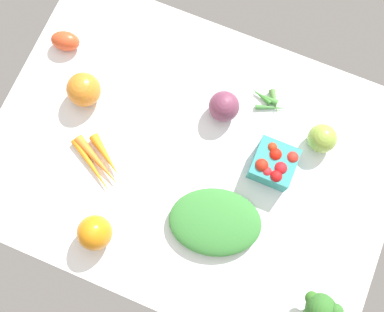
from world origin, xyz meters
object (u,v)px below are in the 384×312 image
object	(u,v)px
okra_pile	(269,100)
heirloom_tomato_orange	(84,90)
leafy_greens_clump	(215,222)
berry_basket	(274,164)
carrot_bunch	(99,161)
heirloom_tomato_green	(322,138)
broccoli_head	(322,310)
bell_pepper_orange	(95,233)
roma_tomato	(65,41)
red_onion_center	(224,106)

from	to	relation	value
okra_pile	heirloom_tomato_orange	distance (cm)	48.29
leafy_greens_clump	berry_basket	xyz separation A→B (cm)	(8.14, 18.75, 1.67)
carrot_bunch	heirloom_tomato_green	size ratio (longest dim) A/B	2.27
carrot_bunch	broccoli_head	xyz separation A→B (cm)	(62.62, -12.58, 5.25)
carrot_bunch	leafy_greens_clump	bearing A→B (deg)	-5.31
leafy_greens_clump	heirloom_tomato_orange	distance (cm)	47.59
bell_pepper_orange	heirloom_tomato_green	xyz separation A→B (cm)	(42.68, 43.36, -1.17)
leafy_greens_clump	okra_pile	bearing A→B (deg)	88.11
heirloom_tomato_green	okra_pile	bearing A→B (deg)	161.00
bell_pepper_orange	okra_pile	size ratio (longest dim) A/B	0.87
heirloom_tomato_green	carrot_bunch	bearing A→B (deg)	-152.07
broccoli_head	heirloom_tomato_orange	bearing A→B (deg)	159.30
bell_pepper_orange	leafy_greens_clump	distance (cm)	29.06
heirloom_tomato_orange	broccoli_head	size ratio (longest dim) A/B	0.87
leafy_greens_clump	berry_basket	distance (cm)	20.51
roma_tomato	carrot_bunch	distance (cm)	34.45
okra_pile	leafy_greens_clump	bearing A→B (deg)	-91.89
heirloom_tomato_orange	berry_basket	bearing A→B (deg)	0.56
roma_tomato	red_onion_center	size ratio (longest dim) A/B	0.97
carrot_bunch	bell_pepper_orange	bearing A→B (deg)	-65.68
red_onion_center	heirloom_tomato_green	bearing A→B (deg)	3.71
okra_pile	heirloom_tomato_green	distance (cm)	17.14
bell_pepper_orange	carrot_bunch	size ratio (longest dim) A/B	0.58
okra_pile	heirloom_tomato_green	world-z (taller)	heirloom_tomato_green
heirloom_tomato_orange	okra_pile	bearing A→B (deg)	20.64
bell_pepper_orange	okra_pile	xyz separation A→B (cm)	(26.70, 48.86, -4.01)
red_onion_center	berry_basket	bearing A→B (deg)	-28.58
bell_pepper_orange	okra_pile	world-z (taller)	bell_pepper_orange
heirloom_tomato_orange	berry_basket	world-z (taller)	heirloom_tomato_orange
leafy_greens_clump	carrot_bunch	size ratio (longest dim) A/B	1.36
leafy_greens_clump	berry_basket	bearing A→B (deg)	66.54
red_onion_center	heirloom_tomato_green	xyz separation A→B (cm)	(26.04, 1.69, -0.29)
okra_pile	broccoli_head	distance (cm)	53.26
bell_pepper_orange	roma_tomato	bearing A→B (deg)	124.60
roma_tomato	red_onion_center	distance (cm)	46.40
broccoli_head	bell_pepper_orange	bearing A→B (deg)	-175.71
red_onion_center	berry_basket	distance (cm)	19.39
bell_pepper_orange	heirloom_tomato_green	world-z (taller)	bell_pepper_orange
leafy_greens_clump	heirloom_tomato_orange	xyz separation A→B (cm)	(-43.91, 18.24, 2.10)
roma_tomato	broccoli_head	bearing A→B (deg)	142.28
roma_tomato	broccoli_head	world-z (taller)	broccoli_head
heirloom_tomato_orange	heirloom_tomato_green	distance (cm)	62.13
bell_pepper_orange	okra_pile	distance (cm)	55.82
bell_pepper_orange	broccoli_head	world-z (taller)	broccoli_head
heirloom_tomato_orange	bell_pepper_orange	bearing A→B (deg)	-60.05
okra_pile	red_onion_center	bearing A→B (deg)	-144.41
okra_pile	berry_basket	bearing A→B (deg)	-67.04
bell_pepper_orange	berry_basket	bearing A→B (deg)	43.88
red_onion_center	heirloom_tomato_orange	bearing A→B (deg)	-164.39
red_onion_center	heirloom_tomato_orange	world-z (taller)	heirloom_tomato_orange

